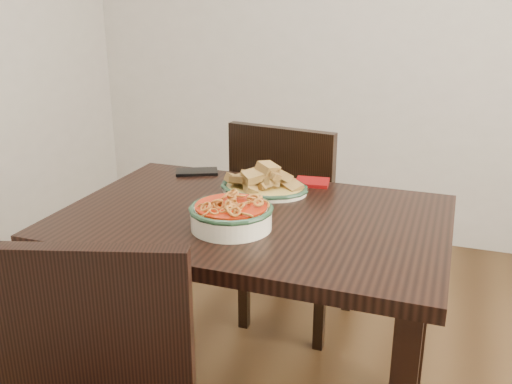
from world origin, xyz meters
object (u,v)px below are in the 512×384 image
(fish_plate, at_px, (264,178))
(noodle_bowl, at_px, (231,213))
(chair_far, at_px, (291,218))
(smartphone, at_px, (197,172))
(dining_table, at_px, (254,249))

(fish_plate, relative_size, noodle_bowl, 1.21)
(chair_far, distance_m, fish_plate, 0.51)
(smartphone, bearing_deg, chair_far, 24.04)
(dining_table, relative_size, noodle_bowl, 4.77)
(noodle_bowl, bearing_deg, fish_plate, 92.52)
(chair_far, height_order, noodle_bowl, chair_far)
(dining_table, relative_size, fish_plate, 3.95)
(noodle_bowl, bearing_deg, dining_table, 79.83)
(chair_far, height_order, fish_plate, chair_far)
(dining_table, height_order, fish_plate, fish_plate)
(dining_table, bearing_deg, smartphone, 136.89)
(chair_far, distance_m, noodle_bowl, 0.79)
(chair_far, relative_size, smartphone, 6.15)
(fish_plate, bearing_deg, chair_far, 93.75)
(dining_table, bearing_deg, noodle_bowl, -100.17)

